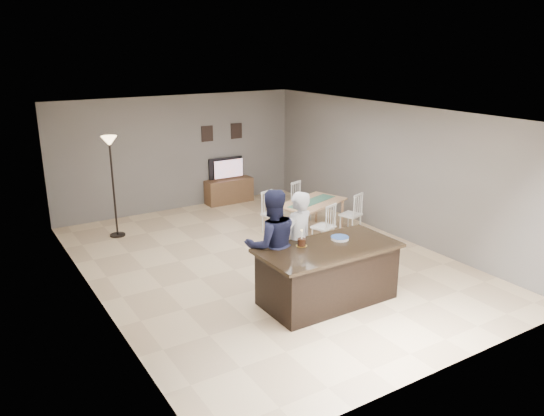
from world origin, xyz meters
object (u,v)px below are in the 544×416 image
woman (298,242)px  kitchen_island (328,274)px  plate_stack (340,238)px  tv_console (229,191)px  dining_table (312,207)px  floor_lamp (111,159)px  man (272,245)px  television (227,168)px  birthday_cake (302,242)px

woman → kitchen_island: bearing=96.1°
plate_stack → tv_console: bearing=81.0°
dining_table → floor_lamp: floor_lamp is taller
kitchen_island → man: bearing=140.3°
television → woman: woman is taller
birthday_cake → floor_lamp: 4.71m
birthday_cake → tv_console: bearing=74.0°
man → floor_lamp: 4.33m
tv_console → plate_stack: plate_stack is taller
woman → plate_stack: woman is taller
tv_console → floor_lamp: floor_lamp is taller
kitchen_island → tv_console: (1.20, 5.57, -0.15)m
plate_stack → television: bearing=81.1°
kitchen_island → woman: size_ratio=1.30×
woman → dining_table: 2.77m
kitchen_island → birthday_cake: birthday_cake is taller
woman → floor_lamp: size_ratio=0.79×
man → floor_lamp: floor_lamp is taller
television → birthday_cake: size_ratio=3.53×
television → plate_stack: size_ratio=3.21×
woman → birthday_cake: (-0.15, -0.31, 0.13)m
television → plate_stack: bearing=81.1°
man → dining_table: bearing=-122.9°
kitchen_island → tv_console: bearing=77.8°
plate_stack → birthday_cake: bearing=172.3°
kitchen_island → television: size_ratio=2.35×
floor_lamp → tv_console: bearing=16.8°
tv_console → floor_lamp: 3.50m
dining_table → man: bearing=-155.9°
kitchen_island → plate_stack: plate_stack is taller
man → woman: bearing=-165.3°
tv_console → dining_table: size_ratio=0.60×
man → dining_table: size_ratio=0.88×
kitchen_island → dining_table: size_ratio=1.08×
kitchen_island → woman: bearing=108.5°
television → man: 5.42m
television → birthday_cake: birthday_cake is taller
kitchen_island → man: man is taller
kitchen_island → birthday_cake: 0.65m
kitchen_island → television: 5.78m
kitchen_island → woman: (-0.18, 0.55, 0.37)m
man → birthday_cake: bearing=151.6°
kitchen_island → tv_console: size_ratio=1.79×
television → dining_table: television is taller
plate_stack → man: bearing=158.1°
kitchen_island → plate_stack: (0.34, 0.15, 0.47)m
kitchen_island → floor_lamp: bearing=112.4°
television → birthday_cake: bearing=74.2°
tv_console → birthday_cake: birthday_cake is taller
tv_console → birthday_cake: size_ratio=4.63×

